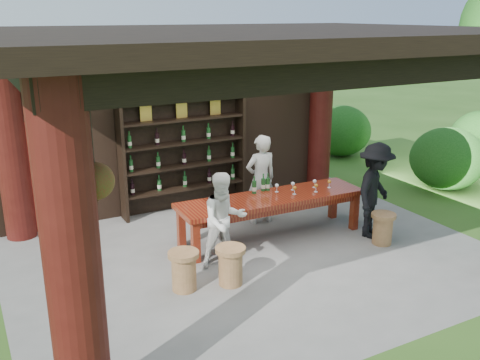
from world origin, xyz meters
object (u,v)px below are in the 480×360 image
stool_far_left (184,270)px  guest_woman (224,220)px  wine_shelf (184,155)px  stool_near_left (231,265)px  guest_man (375,191)px  host (261,179)px  napkin_basket (218,203)px  tasting_table (271,203)px  stool_near_right (383,228)px

stool_far_left → guest_woman: bearing=27.2°
wine_shelf → stool_near_left: (-0.61, -3.14, -0.80)m
stool_near_left → guest_man: bearing=7.5°
host → stool_near_left: bearing=50.2°
stool_far_left → napkin_basket: napkin_basket is taller
guest_man → napkin_basket: 2.71m
guest_woman → guest_man: guest_man is taller
tasting_table → host: 0.76m
guest_man → stool_near_left: bearing=157.2°
stool_far_left → host: bearing=37.4°
wine_shelf → guest_man: bearing=-49.5°
tasting_table → stool_near_left: bearing=-140.1°
stool_near_left → guest_woman: bearing=71.4°
guest_woman → wine_shelf: bearing=86.9°
stool_near_right → napkin_basket: size_ratio=2.06×
stool_far_left → guest_woman: size_ratio=0.39×
guest_woman → napkin_basket: size_ratio=5.66×
napkin_basket → guest_woman: bearing=-106.3°
wine_shelf → stool_near_left: size_ratio=4.39×
stool_near_right → guest_man: 0.65m
stool_near_right → guest_man: (0.08, 0.34, 0.54)m
wine_shelf → tasting_table: wine_shelf is taller
stool_near_right → guest_man: size_ratio=0.32×
stool_near_left → stool_far_left: stool_far_left is taller
stool_near_left → host: (1.57, 1.86, 0.52)m
tasting_table → napkin_basket: 1.04m
stool_far_left → guest_woman: guest_woman is taller
stool_near_right → guest_woman: size_ratio=0.36×
guest_woman → napkin_basket: (0.15, 0.52, 0.08)m
stool_near_left → stool_far_left: (-0.64, 0.16, 0.00)m
napkin_basket → stool_near_left: bearing=-107.5°
napkin_basket → wine_shelf: bearing=82.7°
wine_shelf → guest_man: (2.35, -2.75, -0.28)m
tasting_table → stool_near_left: 1.82m
guest_woman → guest_man: size_ratio=0.89×
stool_near_left → stool_near_right: 2.88m
wine_shelf → stool_near_right: 3.92m
wine_shelf → stool_far_left: bearing=-112.9°
stool_far_left → host: (2.22, 1.69, 0.52)m
guest_woman → guest_man: (2.76, -0.21, 0.09)m
wine_shelf → napkin_basket: size_ratio=9.62×
wine_shelf → guest_man: wine_shelf is taller
tasting_table → stool_far_left: (-2.02, -0.99, -0.33)m
napkin_basket → guest_man: bearing=-15.7°
stool_near_left → stool_near_right: stool_near_left is taller
stool_near_left → guest_man: (2.96, 0.39, 0.53)m
guest_woman → napkin_basket: 0.55m
host → tasting_table: bearing=74.7°
stool_near_right → guest_woman: guest_woman is taller
stool_near_left → guest_woman: (0.20, 0.60, 0.43)m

